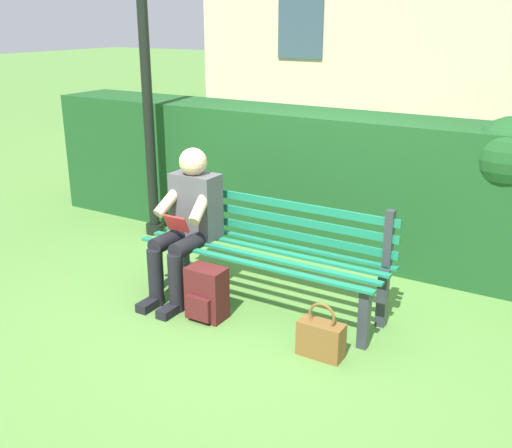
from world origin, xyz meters
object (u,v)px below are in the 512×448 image
Objects in this scene: backpack at (207,294)px; handbag at (321,338)px; park_bench at (268,248)px; lamp_post at (143,28)px; person_seated at (187,220)px.

backpack is 1.03× the size of handbag.
park_bench is 2.54m from lamp_post.
handbag is at bearing 177.07° from backpack.
lamp_post reaches higher than handbag.
lamp_post reaches higher than park_bench.
lamp_post reaches higher than backpack.
person_seated is 0.38× the size of lamp_post.
person_seated is 0.64m from backpack.
park_bench reaches higher than handbag.
backpack is (0.26, 0.46, -0.26)m from park_bench.
lamp_post is (2.52, -1.30, 1.91)m from handbag.
handbag is 0.13× the size of lamp_post.
backpack is 2.72m from lamp_post.
lamp_post is at bearing -23.49° from park_bench.
handbag is at bearing 152.76° from lamp_post.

